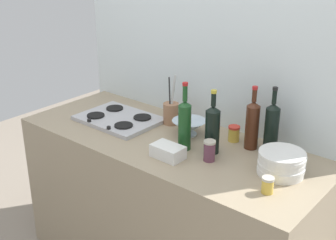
{
  "coord_description": "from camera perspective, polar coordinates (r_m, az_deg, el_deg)",
  "views": [
    {
      "loc": [
        1.46,
        -1.75,
        1.96
      ],
      "look_at": [
        0.0,
        0.0,
        1.02
      ],
      "focal_mm": 48.2,
      "sensor_mm": 36.0,
      "label": 1
    }
  ],
  "objects": [
    {
      "name": "plate_stack",
      "position": [
        2.21,
        14.15,
        -5.32
      ],
      "size": [
        0.23,
        0.23,
        0.12
      ],
      "color": "white",
      "rests_on": "counter_block"
    },
    {
      "name": "condiment_jar_spare",
      "position": [
        2.05,
        12.49,
        -8.02
      ],
      "size": [
        0.06,
        0.06,
        0.08
      ],
      "color": "gold",
      "rests_on": "counter_block"
    },
    {
      "name": "utensil_crock",
      "position": [
        2.7,
        0.38,
        0.96
      ],
      "size": [
        0.09,
        0.09,
        0.3
      ],
      "color": "#996B4C",
      "rests_on": "counter_block"
    },
    {
      "name": "wine_bottle_mid_left",
      "position": [
        2.41,
        10.6,
        -0.5
      ],
      "size": [
        0.07,
        0.07,
        0.35
      ],
      "color": "#472314",
      "rests_on": "counter_block"
    },
    {
      "name": "mixing_bowl",
      "position": [
        2.56,
        2.68,
        -0.89
      ],
      "size": [
        0.2,
        0.2,
        0.09
      ],
      "color": "silver",
      "rests_on": "counter_block"
    },
    {
      "name": "wine_bottle_leftmost",
      "position": [
        2.36,
        2.12,
        -0.48
      ],
      "size": [
        0.07,
        0.07,
        0.37
      ],
      "color": "#19471E",
      "rests_on": "counter_block"
    },
    {
      "name": "counter_block",
      "position": [
        2.74,
        0.0,
        -11.1
      ],
      "size": [
        1.8,
        0.7,
        0.9
      ],
      "primitive_type": "cube",
      "color": "tan",
      "rests_on": "ground"
    },
    {
      "name": "backsplash_panel",
      "position": [
        2.67,
        5.28,
        7.48
      ],
      "size": [
        1.9,
        0.06,
        2.55
      ],
      "primitive_type": "cube",
      "color": "silver",
      "rests_on": "ground"
    },
    {
      "name": "condiment_jar_rear",
      "position": [
        2.51,
        8.33,
        -1.7
      ],
      "size": [
        0.06,
        0.06,
        0.09
      ],
      "color": "gold",
      "rests_on": "counter_block"
    },
    {
      "name": "condiment_jar_front",
      "position": [
        2.28,
        5.26,
        -3.88
      ],
      "size": [
        0.06,
        0.06,
        0.11
      ],
      "color": "#66384C",
      "rests_on": "counter_block"
    },
    {
      "name": "stovetop_hob",
      "position": [
        2.78,
        -6.22,
        0.16
      ],
      "size": [
        0.48,
        0.36,
        0.04
      ],
      "color": "#B2B2B7",
      "rests_on": "counter_block"
    },
    {
      "name": "wine_bottle_rightmost",
      "position": [
        2.38,
        12.96,
        -0.89
      ],
      "size": [
        0.07,
        0.07,
        0.36
      ],
      "color": "black",
      "rests_on": "counter_block"
    },
    {
      "name": "wine_bottle_mid_right",
      "position": [
        2.33,
        5.64,
        -1.06
      ],
      "size": [
        0.08,
        0.08,
        0.34
      ],
      "color": "black",
      "rests_on": "counter_block"
    },
    {
      "name": "butter_dish",
      "position": [
        2.31,
        -0.01,
        -4.01
      ],
      "size": [
        0.17,
        0.11,
        0.07
      ],
      "primitive_type": "cube",
      "rotation": [
        0.0,
        0.0,
        -0.01
      ],
      "color": "white",
      "rests_on": "counter_block"
    }
  ]
}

